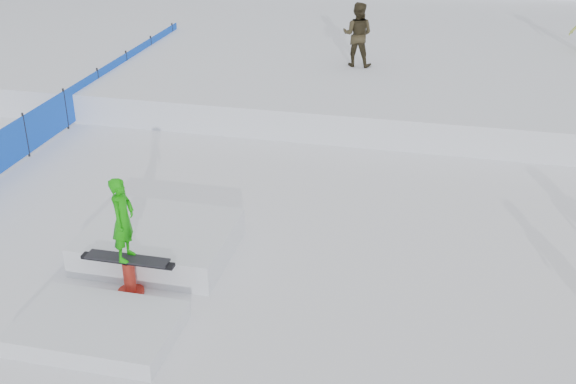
# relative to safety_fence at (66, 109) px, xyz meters

# --- Properties ---
(ground) EXTENTS (120.00, 120.00, 0.00)m
(ground) POSITION_rel_safety_fence_xyz_m (6.50, -6.60, -0.55)
(ground) COLOR white
(snow_midrise) EXTENTS (50.00, 18.00, 0.80)m
(snow_midrise) POSITION_rel_safety_fence_xyz_m (6.50, 9.40, -0.15)
(snow_midrise) COLOR white
(snow_midrise) RESTS_ON ground
(safety_fence) EXTENTS (0.05, 16.00, 1.10)m
(safety_fence) POSITION_rel_safety_fence_xyz_m (0.00, 0.00, 0.00)
(safety_fence) COLOR blue
(safety_fence) RESTS_ON ground
(walker_olive) EXTENTS (0.96, 0.77, 1.86)m
(walker_olive) POSITION_rel_safety_fence_xyz_m (6.89, 4.83, 1.18)
(walker_olive) COLOR #312A19
(walker_olive) RESTS_ON snow_midrise
(jib_rail_feature) EXTENTS (2.60, 4.40, 2.11)m
(jib_rail_feature) POSITION_rel_safety_fence_xyz_m (4.81, -6.18, -0.25)
(jib_rail_feature) COLOR white
(jib_rail_feature) RESTS_ON ground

